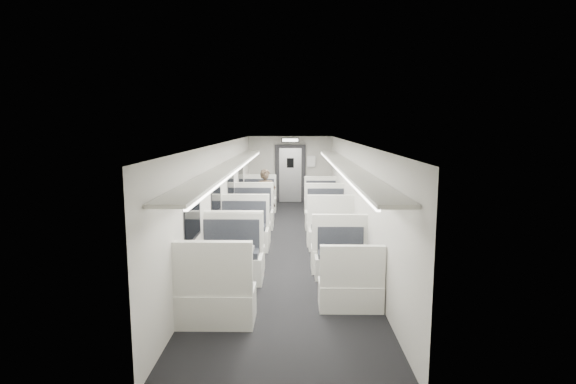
{
  "coord_description": "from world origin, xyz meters",
  "views": [
    {
      "loc": [
        0.13,
        -10.23,
        2.79
      ],
      "look_at": [
        -0.01,
        0.45,
        1.2
      ],
      "focal_mm": 28.0,
      "sensor_mm": 36.0,
      "label": 1
    }
  ],
  "objects_px": {
    "booth_right_a": "(323,205)",
    "booth_left_d": "(223,274)",
    "booth_right_c": "(335,241)",
    "booth_left_a": "(257,204)",
    "booth_right_d": "(345,271)",
    "booth_right_b": "(328,220)",
    "exit_sign": "(290,140)",
    "booth_left_b": "(249,220)",
    "vestibule_door": "(290,174)",
    "passenger": "(266,197)",
    "booth_left_c": "(239,241)"
  },
  "relations": [
    {
      "from": "booth_right_c",
      "to": "booth_left_a",
      "type": "bearing_deg",
      "value": 114.37
    },
    {
      "from": "booth_left_b",
      "to": "booth_right_c",
      "type": "distance_m",
      "value": 2.81
    },
    {
      "from": "booth_left_c",
      "to": "booth_left_d",
      "type": "bearing_deg",
      "value": -90.0
    },
    {
      "from": "booth_left_c",
      "to": "booth_right_c",
      "type": "bearing_deg",
      "value": 4.45
    },
    {
      "from": "booth_left_a",
      "to": "vestibule_door",
      "type": "bearing_deg",
      "value": 68.63
    },
    {
      "from": "passenger",
      "to": "booth_right_c",
      "type": "bearing_deg",
      "value": -77.97
    },
    {
      "from": "booth_left_a",
      "to": "booth_left_d",
      "type": "relative_size",
      "value": 0.95
    },
    {
      "from": "booth_left_c",
      "to": "booth_right_d",
      "type": "relative_size",
      "value": 1.18
    },
    {
      "from": "passenger",
      "to": "booth_left_d",
      "type": "bearing_deg",
      "value": -108.03
    },
    {
      "from": "booth_left_b",
      "to": "booth_left_c",
      "type": "distance_m",
      "value": 2.14
    },
    {
      "from": "booth_left_b",
      "to": "booth_right_d",
      "type": "bearing_deg",
      "value": -62.61
    },
    {
      "from": "booth_left_b",
      "to": "booth_left_c",
      "type": "bearing_deg",
      "value": -90.0
    },
    {
      "from": "booth_left_d",
      "to": "booth_right_d",
      "type": "height_order",
      "value": "booth_left_d"
    },
    {
      "from": "vestibule_door",
      "to": "booth_left_d",
      "type": "bearing_deg",
      "value": -96.17
    },
    {
      "from": "booth_right_c",
      "to": "exit_sign",
      "type": "relative_size",
      "value": 3.46
    },
    {
      "from": "booth_left_c",
      "to": "booth_right_b",
      "type": "height_order",
      "value": "booth_left_c"
    },
    {
      "from": "booth_right_a",
      "to": "booth_right_d",
      "type": "relative_size",
      "value": 1.11
    },
    {
      "from": "booth_right_a",
      "to": "exit_sign",
      "type": "distance_m",
      "value": 3.14
    },
    {
      "from": "booth_left_c",
      "to": "passenger",
      "type": "bearing_deg",
      "value": 84.41
    },
    {
      "from": "booth_right_c",
      "to": "exit_sign",
      "type": "distance_m",
      "value": 6.83
    },
    {
      "from": "booth_left_d",
      "to": "booth_right_b",
      "type": "bearing_deg",
      "value": 64.84
    },
    {
      "from": "booth_right_a",
      "to": "vestibule_door",
      "type": "relative_size",
      "value": 1.03
    },
    {
      "from": "booth_right_c",
      "to": "booth_right_d",
      "type": "xyz_separation_m",
      "value": [
        0.0,
        -1.88,
        -0.04
      ]
    },
    {
      "from": "booth_left_b",
      "to": "booth_right_d",
      "type": "height_order",
      "value": "booth_left_b"
    },
    {
      "from": "booth_right_b",
      "to": "exit_sign",
      "type": "distance_m",
      "value": 4.97
    },
    {
      "from": "booth_left_c",
      "to": "booth_left_d",
      "type": "distance_m",
      "value": 2.12
    },
    {
      "from": "booth_left_b",
      "to": "passenger",
      "type": "distance_m",
      "value": 1.43
    },
    {
      "from": "booth_right_a",
      "to": "passenger",
      "type": "relative_size",
      "value": 1.38
    },
    {
      "from": "booth_left_a",
      "to": "passenger",
      "type": "bearing_deg",
      "value": -72.81
    },
    {
      "from": "booth_left_b",
      "to": "booth_right_a",
      "type": "distance_m",
      "value": 2.98
    },
    {
      "from": "booth_left_d",
      "to": "booth_right_a",
      "type": "distance_m",
      "value": 6.76
    },
    {
      "from": "booth_left_d",
      "to": "passenger",
      "type": "distance_m",
      "value": 5.61
    },
    {
      "from": "booth_right_c",
      "to": "booth_right_d",
      "type": "distance_m",
      "value": 1.88
    },
    {
      "from": "vestibule_door",
      "to": "booth_right_b",
      "type": "bearing_deg",
      "value": -78.66
    },
    {
      "from": "booth_left_c",
      "to": "vestibule_door",
      "type": "relative_size",
      "value": 1.09
    },
    {
      "from": "booth_right_a",
      "to": "booth_left_d",
      "type": "bearing_deg",
      "value": -107.2
    },
    {
      "from": "booth_left_a",
      "to": "booth_left_b",
      "type": "bearing_deg",
      "value": -90.0
    },
    {
      "from": "booth_right_c",
      "to": "booth_right_d",
      "type": "relative_size",
      "value": 1.1
    },
    {
      "from": "booth_left_a",
      "to": "booth_right_b",
      "type": "bearing_deg",
      "value": -50.54
    },
    {
      "from": "booth_left_c",
      "to": "exit_sign",
      "type": "distance_m",
      "value": 6.97
    },
    {
      "from": "booth_left_a",
      "to": "vestibule_door",
      "type": "xyz_separation_m",
      "value": [
        1.0,
        2.56,
        0.64
      ]
    },
    {
      "from": "booth_right_b",
      "to": "exit_sign",
      "type": "bearing_deg",
      "value": 102.54
    },
    {
      "from": "booth_right_b",
      "to": "vestibule_door",
      "type": "relative_size",
      "value": 1.08
    },
    {
      "from": "booth_right_b",
      "to": "booth_right_c",
      "type": "relative_size",
      "value": 1.06
    },
    {
      "from": "vestibule_door",
      "to": "exit_sign",
      "type": "distance_m",
      "value": 1.33
    },
    {
      "from": "booth_left_b",
      "to": "vestibule_door",
      "type": "xyz_separation_m",
      "value": [
        1.0,
        4.99,
        0.63
      ]
    },
    {
      "from": "vestibule_door",
      "to": "exit_sign",
      "type": "height_order",
      "value": "exit_sign"
    },
    {
      "from": "vestibule_door",
      "to": "exit_sign",
      "type": "relative_size",
      "value": 3.39
    },
    {
      "from": "booth_right_b",
      "to": "vestibule_door",
      "type": "xyz_separation_m",
      "value": [
        -1.0,
        4.98,
        0.63
      ]
    },
    {
      "from": "booth_left_b",
      "to": "booth_right_a",
      "type": "relative_size",
      "value": 1.07
    }
  ]
}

